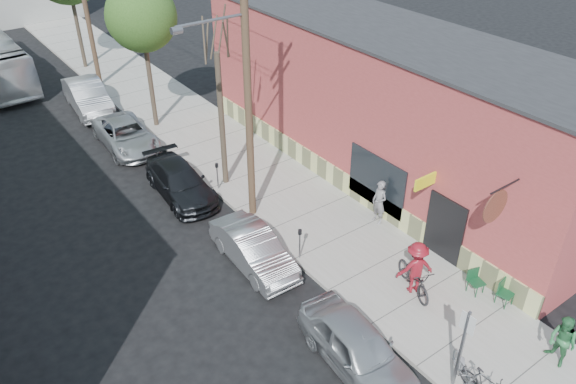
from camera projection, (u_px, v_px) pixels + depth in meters
ground at (281, 318)px, 18.11m from camera, size 120.00×120.00×0.00m
sidewalk at (221, 148)px, 27.62m from camera, size 4.50×58.00×0.15m
cafe_building at (382, 105)px, 24.16m from camera, size 6.60×20.20×6.61m
sign_post at (463, 342)px, 14.88m from camera, size 0.07×0.45×2.80m
parking_meter_near at (300, 239)px, 20.02m from camera, size 0.14×0.14×1.24m
parking_meter_far at (217, 172)px, 23.96m from camera, size 0.14×0.14×1.24m
utility_pole_near at (246, 92)px, 19.99m from camera, size 3.57×0.28×10.00m
tree_bare at (222, 121)px, 23.28m from camera, size 0.24×0.24×5.88m
tree_leafy_mid at (141, 17)px, 26.63m from camera, size 3.39×3.39×7.37m
patio_chair_a at (477, 282)px, 18.70m from camera, size 0.61×0.61×0.88m
patio_chair_b at (505, 294)px, 18.23m from camera, size 0.57×0.57×0.88m
patron_grey at (379, 202)px, 21.85m from camera, size 0.47×0.69×1.83m
patron_green at (562, 341)px, 15.99m from camera, size 0.85×0.98×1.71m
cyclist at (416, 268)px, 18.50m from camera, size 1.45×1.18×1.95m
cyclist_bike at (414, 277)px, 18.73m from camera, size 1.38×2.21×1.10m
parked_bike_b at (465, 372)px, 15.57m from camera, size 1.49×1.82×0.93m
car_0 at (357, 348)px, 16.14m from camera, size 2.11×4.45×1.47m
car_1 at (254, 249)px, 20.01m from camera, size 1.60×4.21×1.37m
car_2 at (180, 182)px, 23.86m from camera, size 2.21×4.75×1.34m
car_3 at (126, 135)px, 27.53m from camera, size 2.45×4.90×1.33m
car_4 at (88, 96)px, 31.12m from camera, size 2.19×5.15×1.65m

